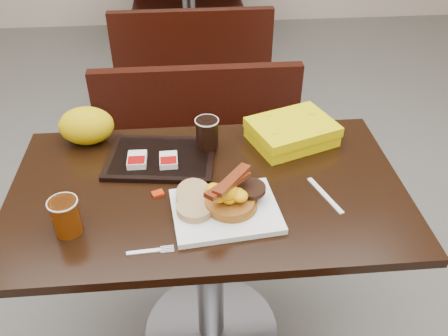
{
  "coord_description": "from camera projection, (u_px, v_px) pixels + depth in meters",
  "views": [
    {
      "loc": [
        -0.05,
        -1.12,
        1.66
      ],
      "look_at": [
        0.05,
        -0.0,
        0.82
      ],
      "focal_mm": 38.03,
      "sensor_mm": 36.0,
      "label": 1
    }
  ],
  "objects": [
    {
      "name": "muffin_top",
      "position": [
        194.0,
        195.0,
        1.35
      ],
      "size": [
        0.11,
        0.11,
        0.06
      ],
      "primitive_type": "cylinder",
      "rotation": [
        0.38,
        0.0,
        0.05
      ],
      "color": "tan",
      "rests_on": "platter"
    },
    {
      "name": "pancake_stack",
      "position": [
        232.0,
        202.0,
        1.34
      ],
      "size": [
        0.15,
        0.15,
        0.03
      ],
      "primitive_type": "cylinder",
      "rotation": [
        0.0,
        0.0,
        0.01
      ],
      "color": "#935718",
      "rests_on": "platter"
    },
    {
      "name": "sausage_patty",
      "position": [
        250.0,
        189.0,
        1.35
      ],
      "size": [
        0.1,
        0.1,
        0.01
      ],
      "primitive_type": "cylinder",
      "rotation": [
        0.0,
        0.0,
        0.12
      ],
      "color": "black",
      "rests_on": "pancake_stack"
    },
    {
      "name": "bacon_strips",
      "position": [
        228.0,
        183.0,
        1.28
      ],
      "size": [
        0.17,
        0.18,
        0.01
      ],
      "primitive_type": null,
      "rotation": [
        0.0,
        0.0,
        0.83
      ],
      "color": "#3F0F04",
      "rests_on": "scrambled_eggs"
    },
    {
      "name": "knife",
      "position": [
        325.0,
        195.0,
        1.41
      ],
      "size": [
        0.07,
        0.17,
        0.0
      ],
      "primitive_type": "cube",
      "rotation": [
        0.0,
        0.0,
        -1.24
      ],
      "color": "white",
      "rests_on": "table_near"
    },
    {
      "name": "paper_bag",
      "position": [
        86.0,
        126.0,
        1.61
      ],
      "size": [
        0.22,
        0.2,
        0.13
      ],
      "primitive_type": "ellipsoid",
      "rotation": [
        0.0,
        0.0,
        -0.4
      ],
      "color": "#CD9706",
      "rests_on": "table_near"
    },
    {
      "name": "scrambled_eggs",
      "position": [
        228.0,
        194.0,
        1.3
      ],
      "size": [
        0.11,
        0.1,
        0.05
      ],
      "primitive_type": "ellipsoid",
      "rotation": [
        0.0,
        0.0,
        -0.1
      ],
      "color": "#FF9F05",
      "rests_on": "pancake_stack"
    },
    {
      "name": "condiment_ketchup",
      "position": [
        191.0,
        193.0,
        1.41
      ],
      "size": [
        0.05,
        0.04,
        0.01
      ],
      "primitive_type": "cube",
      "rotation": [
        0.0,
        0.0,
        -0.38
      ],
      "color": "#8C0504",
      "rests_on": "table_near"
    },
    {
      "name": "hashbrown_sleeve_right",
      "position": [
        169.0,
        160.0,
        1.51
      ],
      "size": [
        0.06,
        0.08,
        0.02
      ],
      "primitive_type": "cube",
      "rotation": [
        0.0,
        0.0,
        0.03
      ],
      "color": "silver",
      "rests_on": "tray"
    },
    {
      "name": "fork",
      "position": [
        144.0,
        252.0,
        1.23
      ],
      "size": [
        0.12,
        0.03,
        0.0
      ],
      "primitive_type": null,
      "rotation": [
        0.0,
        0.0,
        0.07
      ],
      "color": "white",
      "rests_on": "table_near"
    },
    {
      "name": "clamshell",
      "position": [
        292.0,
        132.0,
        1.62
      ],
      "size": [
        0.33,
        0.29,
        0.07
      ],
      "primitive_type": "cube",
      "rotation": [
        0.0,
        0.0,
        0.35
      ],
      "color": "#E3CC03",
      "rests_on": "table_near"
    },
    {
      "name": "bench_far_s",
      "position": [
        192.0,
        54.0,
        3.19
      ],
      "size": [
        1.0,
        0.46,
        0.72
      ],
      "primitive_type": null,
      "color": "black",
      "rests_on": "floor"
    },
    {
      "name": "condiment_syrup",
      "position": [
        158.0,
        194.0,
        1.41
      ],
      "size": [
        0.04,
        0.04,
        0.01
      ],
      "primitive_type": "cube",
      "rotation": [
        0.0,
        0.0,
        0.36
      ],
      "color": "#B62607",
      "rests_on": "table_near"
    },
    {
      "name": "hashbrown_sleeve_left",
      "position": [
        137.0,
        160.0,
        1.51
      ],
      "size": [
        0.06,
        0.08,
        0.02
      ],
      "primitive_type": "cube",
      "rotation": [
        0.0,
        0.0,
        -0.02
      ],
      "color": "silver",
      "rests_on": "tray"
    },
    {
      "name": "platter",
      "position": [
        226.0,
        211.0,
        1.34
      ],
      "size": [
        0.32,
        0.26,
        0.02
      ],
      "primitive_type": "cube",
      "rotation": [
        0.0,
        0.0,
        0.11
      ],
      "color": "white",
      "rests_on": "table_near"
    },
    {
      "name": "table_far",
      "position": [
        189.0,
        16.0,
        3.74
      ],
      "size": [
        1.2,
        0.7,
        0.75
      ],
      "primitive_type": null,
      "color": "black",
      "rests_on": "floor"
    },
    {
      "name": "tray",
      "position": [
        161.0,
        158.0,
        1.55
      ],
      "size": [
        0.37,
        0.29,
        0.02
      ],
      "primitive_type": "cube",
      "rotation": [
        0.0,
        0.0,
        -0.13
      ],
      "color": "black",
      "rests_on": "table_near"
    },
    {
      "name": "coffee_cup_far",
      "position": [
        207.0,
        133.0,
        1.56
      ],
      "size": [
        0.08,
        0.08,
        0.1
      ],
      "primitive_type": "cylinder",
      "rotation": [
        0.0,
        0.0,
        -0.13
      ],
      "color": "black",
      "rests_on": "tray"
    },
    {
      "name": "coffee_cup_near",
      "position": [
        66.0,
        217.0,
        1.26
      ],
      "size": [
        0.1,
        0.1,
        0.11
      ],
      "primitive_type": "cylinder",
      "rotation": [
        0.0,
        0.0,
        -0.39
      ],
      "color": "#823604",
      "rests_on": "table_near"
    },
    {
      "name": "table_near",
      "position": [
        210.0,
        269.0,
        1.67
      ],
      "size": [
        1.2,
        0.7,
        0.75
      ],
      "primitive_type": null,
      "color": "black",
      "rests_on": "floor"
    },
    {
      "name": "muffin_bottom",
      "position": [
        195.0,
        208.0,
        1.32
      ],
      "size": [
        0.12,
        0.12,
        0.02
      ],
      "primitive_type": "cylinder",
      "rotation": [
        0.0,
        0.0,
        -0.17
      ],
      "color": "tan",
      "rests_on": "platter"
    },
    {
      "name": "bench_near_n",
      "position": [
        201.0,
        157.0,
        2.24
      ],
      "size": [
        1.0,
        0.46,
        0.72
      ],
      "primitive_type": null,
      "color": "black",
      "rests_on": "floor"
    },
    {
      "name": "floor",
      "position": [
        211.0,
        332.0,
        1.9
      ],
      "size": [
        6.0,
        7.0,
        0.01
      ],
      "primitive_type": "cube",
      "color": "slate",
      "rests_on": "ground"
    }
  ]
}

